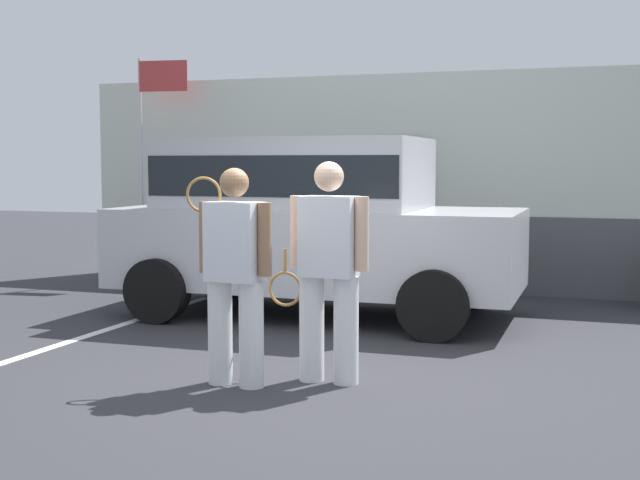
{
  "coord_description": "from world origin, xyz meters",
  "views": [
    {
      "loc": [
        2.48,
        -6.34,
        1.77
      ],
      "look_at": [
        -0.19,
        1.2,
        1.05
      ],
      "focal_mm": 48.2,
      "sensor_mm": 36.0,
      "label": 1
    }
  ],
  "objects_px": {
    "tennis_player_man": "(235,273)",
    "flag_pole": "(151,128)",
    "parked_suv": "(308,217)",
    "tennis_player_woman": "(328,269)"
  },
  "relations": [
    {
      "from": "parked_suv",
      "to": "tennis_player_man",
      "type": "xyz_separation_m",
      "value": [
        0.54,
        -3.14,
        -0.24
      ]
    },
    {
      "from": "parked_suv",
      "to": "tennis_player_woman",
      "type": "xyz_separation_m",
      "value": [
        1.21,
        -2.8,
        -0.22
      ]
    },
    {
      "from": "tennis_player_man",
      "to": "flag_pole",
      "type": "relative_size",
      "value": 0.52
    },
    {
      "from": "parked_suv",
      "to": "tennis_player_man",
      "type": "relative_size",
      "value": 2.67
    },
    {
      "from": "parked_suv",
      "to": "flag_pole",
      "type": "xyz_separation_m",
      "value": [
        -3.28,
        2.09,
        1.14
      ]
    },
    {
      "from": "tennis_player_woman",
      "to": "flag_pole",
      "type": "relative_size",
      "value": 0.53
    },
    {
      "from": "parked_suv",
      "to": "tennis_player_woman",
      "type": "bearing_deg",
      "value": -67.58
    },
    {
      "from": "tennis_player_woman",
      "to": "parked_suv",
      "type": "bearing_deg",
      "value": -65.87
    },
    {
      "from": "parked_suv",
      "to": "flag_pole",
      "type": "height_order",
      "value": "flag_pole"
    },
    {
      "from": "parked_suv",
      "to": "tennis_player_man",
      "type": "bearing_deg",
      "value": -81.13
    }
  ]
}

